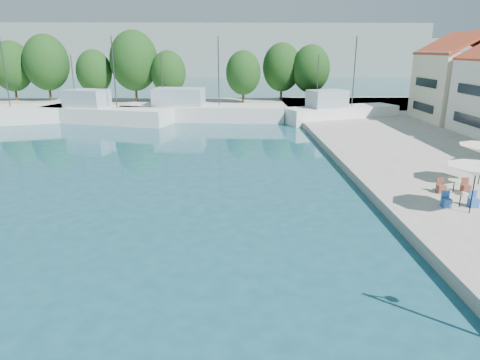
{
  "coord_description": "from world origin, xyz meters",
  "views": [
    {
      "loc": [
        -2.03,
        3.03,
        8.35
      ],
      "look_at": [
        -1.52,
        26.0,
        1.3
      ],
      "focal_mm": 32.0,
      "sensor_mm": 36.0,
      "label": 1
    }
  ],
  "objects_px": {
    "trawler_02": "(103,113)",
    "trawler_03": "(199,111)",
    "umbrella_white": "(476,171)",
    "trawler_04": "(339,113)"
  },
  "relations": [
    {
      "from": "trawler_03",
      "to": "umbrella_white",
      "type": "bearing_deg",
      "value": -59.37
    },
    {
      "from": "trawler_03",
      "to": "trawler_04",
      "type": "relative_size",
      "value": 1.4
    },
    {
      "from": "trawler_04",
      "to": "umbrella_white",
      "type": "height_order",
      "value": "trawler_04"
    },
    {
      "from": "trawler_02",
      "to": "umbrella_white",
      "type": "relative_size",
      "value": 5.91
    },
    {
      "from": "trawler_03",
      "to": "trawler_04",
      "type": "xyz_separation_m",
      "value": [
        16.81,
        -1.96,
        0.0
      ]
    },
    {
      "from": "trawler_03",
      "to": "umbrella_white",
      "type": "distance_m",
      "value": 36.9
    },
    {
      "from": "trawler_02",
      "to": "trawler_03",
      "type": "xyz_separation_m",
      "value": [
        11.3,
        1.79,
        -0.0
      ]
    },
    {
      "from": "umbrella_white",
      "to": "trawler_04",
      "type": "bearing_deg",
      "value": 87.88
    },
    {
      "from": "trawler_03",
      "to": "umbrella_white",
      "type": "relative_size",
      "value": 7.31
    },
    {
      "from": "trawler_02",
      "to": "umbrella_white",
      "type": "distance_m",
      "value": 41.55
    }
  ]
}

